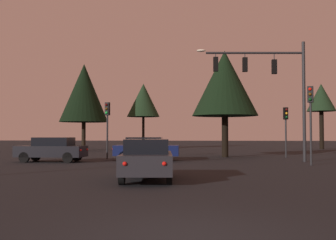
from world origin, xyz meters
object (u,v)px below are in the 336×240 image
(tree_lot_edge, at_px, (84,93))
(tree_behind_sign, at_px, (143,100))
(tree_left_far, at_px, (321,98))
(tree_right_cluster, at_px, (225,83))
(traffic_light_corner_left, at_px, (107,119))
(traffic_light_median, at_px, (286,122))
(traffic_light_corner_right, at_px, (311,109))
(traffic_signal_mast_arm, at_px, (270,78))
(car_nearside_lane, at_px, (147,159))
(car_crossing_right, at_px, (52,149))
(car_crossing_left, at_px, (146,148))

(tree_lot_edge, bearing_deg, tree_behind_sign, 44.10)
(tree_left_far, bearing_deg, tree_right_cluster, -124.88)
(traffic_light_corner_left, relative_size, traffic_light_median, 1.06)
(traffic_light_corner_left, relative_size, traffic_light_corner_right, 0.90)
(traffic_signal_mast_arm, bearing_deg, traffic_light_median, 68.67)
(car_nearside_lane, height_order, tree_lot_edge, tree_lot_edge)
(traffic_light_median, bearing_deg, traffic_light_corner_left, -167.36)
(tree_behind_sign, bearing_deg, car_crossing_right, -95.27)
(traffic_light_corner_left, height_order, car_nearside_lane, traffic_light_corner_left)
(traffic_light_median, bearing_deg, car_crossing_right, -158.30)
(traffic_light_corner_right, relative_size, tree_lot_edge, 0.46)
(car_crossing_right, height_order, tree_right_cluster, tree_right_cluster)
(traffic_light_median, xyz_separation_m, tree_right_cluster, (-4.49, 0.11, 2.91))
(car_crossing_left, height_order, car_crossing_right, same)
(car_nearside_lane, height_order, car_crossing_left, same)
(car_crossing_right, relative_size, tree_right_cluster, 0.53)
(car_nearside_lane, bearing_deg, traffic_light_corner_right, 44.13)
(traffic_light_corner_right, height_order, car_crossing_left, traffic_light_corner_right)
(traffic_light_corner_left, bearing_deg, traffic_light_corner_right, -21.30)
(traffic_light_corner_left, distance_m, car_crossing_right, 4.71)
(traffic_signal_mast_arm, distance_m, tree_behind_sign, 25.75)
(traffic_signal_mast_arm, xyz_separation_m, tree_lot_edge, (-17.08, 17.53, 1.04))
(traffic_light_corner_right, distance_m, car_crossing_right, 15.49)
(tree_behind_sign, bearing_deg, traffic_light_corner_left, -88.74)
(car_nearside_lane, relative_size, car_crossing_right, 1.07)
(traffic_light_corner_left, xyz_separation_m, tree_behind_sign, (-0.46, 20.98, 3.08))
(car_crossing_right, bearing_deg, tree_right_cluster, 29.66)
(car_nearside_lane, xyz_separation_m, tree_behind_sign, (-4.96, 33.66, 5.09))
(car_crossing_left, xyz_separation_m, tree_left_far, (17.64, 21.97, 5.14))
(traffic_light_median, relative_size, car_crossing_right, 0.87)
(traffic_light_corner_right, xyz_separation_m, tree_behind_sign, (-12.99, 25.87, 2.80))
(traffic_signal_mast_arm, height_order, tree_lot_edge, tree_lot_edge)
(traffic_light_corner_right, distance_m, car_nearside_lane, 11.42)
(car_nearside_lane, distance_m, tree_behind_sign, 34.40)
(car_nearside_lane, bearing_deg, tree_lot_edge, 110.92)
(traffic_light_corner_left, height_order, traffic_light_corner_right, traffic_light_corner_right)
(traffic_light_corner_right, xyz_separation_m, car_nearside_lane, (-8.03, -7.79, -2.29))
(car_nearside_lane, xyz_separation_m, car_crossing_left, (-1.57, 11.26, -0.00))
(tree_lot_edge, bearing_deg, traffic_light_median, -33.33)
(traffic_light_corner_left, distance_m, tree_lot_edge, 16.96)
(car_crossing_left, xyz_separation_m, tree_behind_sign, (-3.39, 22.40, 5.09))
(traffic_light_median, height_order, car_crossing_left, traffic_light_median)
(traffic_signal_mast_arm, distance_m, car_crossing_right, 14.30)
(car_crossing_right, height_order, tree_left_far, tree_left_far)
(traffic_signal_mast_arm, relative_size, tree_behind_sign, 0.95)
(traffic_light_median, distance_m, tree_behind_sign, 22.68)
(traffic_signal_mast_arm, xyz_separation_m, car_crossing_right, (-13.55, -1.16, -4.42))
(car_crossing_left, height_order, tree_behind_sign, tree_behind_sign)
(tree_behind_sign, distance_m, tree_right_cluster, 20.04)
(traffic_light_median, xyz_separation_m, car_crossing_left, (-9.88, -4.29, -1.86))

